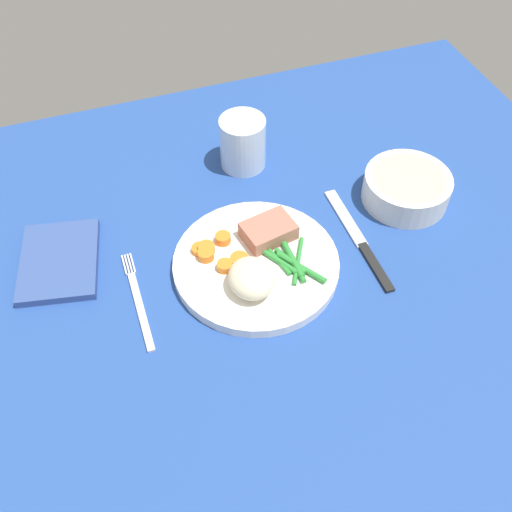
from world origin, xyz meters
The scene contains 11 objects.
dining_table centered at (0.00, 0.00, 1.00)cm, with size 120.00×90.00×2.00cm.
dinner_plate centered at (3.24, 0.69, 2.80)cm, with size 23.03×23.03×1.60cm, color white.
meat_portion centered at (6.35, 4.32, 4.80)cm, with size 7.10×5.06×2.41cm, color #A86B56.
mashed_potatoes centered at (1.17, -3.45, 5.57)cm, with size 6.07×6.80×3.94cm, color beige.
carrot_slices centered at (-1.50, 3.35, 4.18)cm, with size 7.03×6.97×1.29cm.
green_beans centered at (7.53, -1.35, 3.99)cm, with size 7.75×9.92×0.89cm.
fork centered at (-13.48, 0.43, 2.20)cm, with size 1.44×16.60×0.40cm.
knife centered at (19.02, 0.41, 2.20)cm, with size 1.70×20.50×0.64cm.
water_glass centered at (8.46, 22.17, 5.71)cm, with size 7.32×7.32×8.50cm.
salad_bowl centered at (29.33, 6.18, 4.52)cm, with size 13.12×13.12×4.47cm.
napkin centered at (-22.52, 10.41, 2.62)cm, with size 10.55×13.99×1.24cm, color #334C8C.
Camera 1 is at (-13.57, -47.80, 65.95)cm, focal length 41.20 mm.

